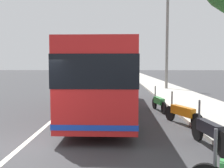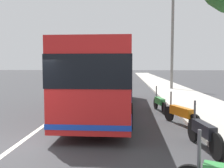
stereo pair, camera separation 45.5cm
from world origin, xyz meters
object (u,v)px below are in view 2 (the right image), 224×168
coach_bus (107,76)px  car_far_distant (98,75)px  car_ahead_same_lane (96,73)px  car_behind_bus (121,74)px  motorcycle_nearest_curb (160,103)px  motorcycle_mid_row (181,114)px  motorcycle_far_end (203,133)px  car_oncoming (118,79)px  utility_pole (172,44)px

coach_bus → car_far_distant: size_ratio=2.89×
car_ahead_same_lane → car_behind_bus: (-6.72, -5.17, 0.02)m
motorcycle_nearest_curb → motorcycle_mid_row: bearing=179.6°
coach_bus → car_far_distant: coach_bus is taller
motorcycle_far_end → car_behind_bus: 36.15m
car_ahead_same_lane → coach_bus: bearing=10.5°
coach_bus → car_behind_bus: (30.35, -0.02, -1.07)m
motorcycle_far_end → motorcycle_mid_row: 2.73m
motorcycle_mid_row → motorcycle_nearest_curb: size_ratio=1.07×
motorcycle_far_end → car_oncoming: 22.03m
car_ahead_same_lane → car_behind_bus: 8.48m
motorcycle_mid_row → coach_bus: bearing=24.2°
motorcycle_far_end → utility_pole: utility_pole is taller
car_behind_bus → coach_bus: bearing=175.9°
motorcycle_nearest_curb → car_ahead_same_lane: size_ratio=0.45×
car_behind_bus → utility_pole: size_ratio=0.48×
car_ahead_same_lane → car_oncoming: bearing=16.4°
motorcycle_mid_row → car_behind_bus: 33.43m
car_ahead_same_lane → car_oncoming: car_oncoming is taller
motorcycle_nearest_curb → car_behind_bus: 30.52m
motorcycle_mid_row → motorcycle_nearest_curb: 2.92m
motorcycle_far_end → car_oncoming: (21.81, 3.13, 0.22)m
motorcycle_mid_row → car_oncoming: car_oncoming is taller
car_oncoming → car_behind_bus: size_ratio=1.15×
motorcycle_far_end → car_ahead_same_lane: car_ahead_same_lane is taller
motorcycle_mid_row → car_far_distant: car_far_distant is taller
coach_bus → utility_pole: 12.44m
motorcycle_mid_row → car_far_distant: 34.69m
coach_bus → motorcycle_nearest_curb: (-0.06, -2.64, -1.35)m
motorcycle_far_end → car_behind_bus: bearing=-2.3°
motorcycle_mid_row → utility_pole: bearing=-30.8°
motorcycle_far_end → utility_pole: (16.68, -2.09, 3.86)m
car_ahead_same_lane → car_oncoming: 21.54m
car_oncoming → motorcycle_far_end: bearing=-168.2°
car_ahead_same_lane → car_far_distant: (-6.08, -0.97, -0.05)m
motorcycle_far_end → car_far_distant: (36.65, 7.30, 0.18)m
car_oncoming → utility_pole: 8.17m
coach_bus → car_behind_bus: coach_bus is taller
utility_pole → motorcycle_nearest_curb: bearing=167.0°
car_behind_bus → utility_pole: utility_pole is taller
car_ahead_same_lane → utility_pole: size_ratio=0.52×
coach_bus → motorcycle_nearest_curb: coach_bus is taller
utility_pole → car_ahead_same_lane: bearing=21.7°
coach_bus → utility_pole: bearing=-24.2°
car_oncoming → car_behind_bus: bearing=3.6°
coach_bus → motorcycle_mid_row: size_ratio=5.35×
motorcycle_far_end → motorcycle_mid_row: bearing=-6.5°
motorcycle_mid_row → car_behind_bus: size_ratio=0.53×
utility_pole → car_far_distant: bearing=25.2°
motorcycle_mid_row → car_ahead_same_lane: 40.84m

